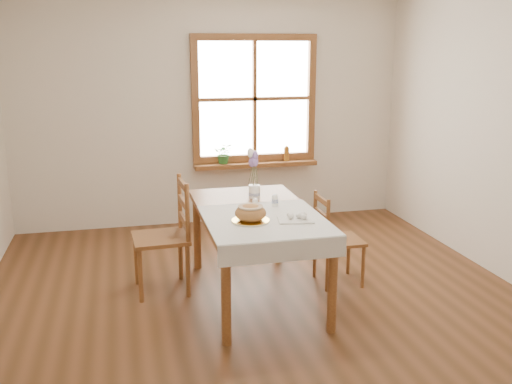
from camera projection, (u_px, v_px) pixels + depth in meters
ground at (265, 311)px, 4.52m from camera, size 5.00×5.00×0.00m
room_walls at (266, 93)px, 4.10m from camera, size 4.60×5.10×2.65m
window at (254, 99)px, 6.60m from camera, size 1.46×0.08×1.46m
window_sill at (256, 164)px, 6.72m from camera, size 1.46×0.20×0.05m
dining_table at (256, 220)px, 4.64m from camera, size 0.90×1.60×0.75m
table_linen at (265, 220)px, 4.33m from camera, size 0.91×0.99×0.01m
chair_left at (160, 236)px, 4.79m from camera, size 0.50×0.48×0.97m
chair_right at (339, 239)px, 4.98m from camera, size 0.40×0.38×0.81m
bread_plate at (251, 221)px, 4.27m from camera, size 0.34×0.34×0.01m
bread_loaf at (251, 212)px, 4.25m from camera, size 0.24×0.24×0.13m
egg_napkin at (295, 219)px, 4.31m from camera, size 0.30×0.26×0.01m
eggs at (295, 216)px, 4.30m from camera, size 0.23×0.21×0.04m
salt_shaker at (255, 203)px, 4.60m from camera, size 0.05×0.05×0.09m
pepper_shaker at (275, 200)px, 4.68m from camera, size 0.07×0.07×0.10m
flower_vase at (254, 192)px, 4.96m from camera, size 0.12×0.12×0.11m
lavender_bouquet at (254, 167)px, 4.90m from camera, size 0.18×0.18×0.33m
potted_plant at (224, 156)px, 6.61m from camera, size 0.26×0.28×0.19m
amber_bottle at (286, 153)px, 6.78m from camera, size 0.07×0.07×0.18m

